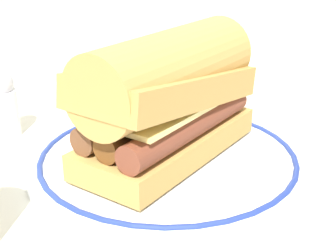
{
  "coord_description": "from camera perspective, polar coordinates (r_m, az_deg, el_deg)",
  "views": [
    {
      "loc": [
        -0.24,
        -0.34,
        0.23
      ],
      "look_at": [
        -0.01,
        0.03,
        0.04
      ],
      "focal_mm": 51.09,
      "sensor_mm": 36.0,
      "label": 1
    }
  ],
  "objects": [
    {
      "name": "ground_plane",
      "position": [
        0.48,
        2.51,
        -5.88
      ],
      "size": [
        1.5,
        1.5,
        0.0
      ],
      "primitive_type": "plane",
      "color": "silver"
    },
    {
      "name": "plate",
      "position": [
        0.49,
        0.0,
        -3.98
      ],
      "size": [
        0.29,
        0.29,
        0.01
      ],
      "color": "white",
      "rests_on": "ground_plane"
    },
    {
      "name": "sausage_sandwich",
      "position": [
        0.47,
        0.0,
        3.74
      ],
      "size": [
        0.23,
        0.16,
        0.13
      ],
      "rotation": [
        0.0,
        0.0,
        0.39
      ],
      "color": "tan",
      "rests_on": "plate"
    },
    {
      "name": "salt_shaker",
      "position": [
        0.59,
        -18.97,
        2.4
      ],
      "size": [
        0.03,
        0.03,
        0.08
      ],
      "color": "white",
      "rests_on": "ground_plane"
    }
  ]
}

